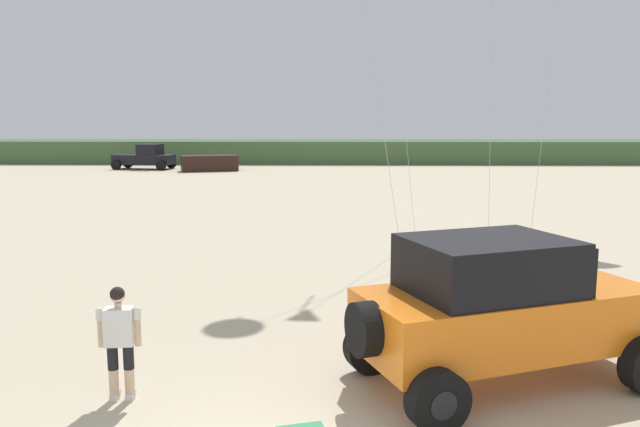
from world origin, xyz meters
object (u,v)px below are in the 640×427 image
Objects in this scene: jeep at (502,307)px; person_watching at (120,337)px; distant_pickup at (145,157)px; distant_sedan at (210,163)px.

jeep is 5.61m from person_watching.
distant_pickup is 1.15× the size of distant_sedan.
jeep is 2.99× the size of person_watching.
jeep reaches higher than person_watching.
distant_pickup is at bearing 145.24° from distant_sedan.
jeep is 1.19× the size of distant_sedan.
distant_sedan is at bearing 99.17° from person_watching.
distant_pickup is at bearing 105.94° from person_watching.
jeep is at bearing -66.86° from distant_pickup.
person_watching is 40.12m from distant_sedan.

